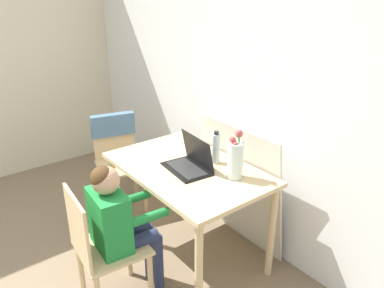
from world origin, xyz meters
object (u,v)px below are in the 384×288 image
at_px(person_seated, 118,219).
at_px(flower_vase, 235,158).
at_px(chair_spare, 116,146).
at_px(laptop, 191,161).
at_px(water_bottle, 216,148).
at_px(chair_occupied, 102,249).

xyz_separation_m(person_seated, flower_vase, (0.23, 0.75, 0.28)).
distance_m(chair_spare, laptop, 1.08).
xyz_separation_m(laptop, water_bottle, (0.04, 0.19, 0.06)).
xyz_separation_m(chair_spare, flower_vase, (1.34, 0.19, 0.31)).
bearing_deg(water_bottle, person_seated, -88.69).
height_order(chair_occupied, flower_vase, flower_vase).
relative_size(laptop, water_bottle, 1.55).
height_order(chair_spare, laptop, laptop).
distance_m(chair_occupied, chair_spare, 1.30).
relative_size(person_seated, flower_vase, 2.87).
distance_m(person_seated, water_bottle, 0.84).
bearing_deg(water_bottle, flower_vase, -11.57).
bearing_deg(flower_vase, water_bottle, 168.43).
xyz_separation_m(chair_occupied, chair_spare, (-1.10, 0.68, 0.14)).
bearing_deg(person_seated, chair_occupied, 90.00).
height_order(chair_spare, flower_vase, flower_vase).
height_order(chair_occupied, water_bottle, water_bottle).
xyz_separation_m(chair_spare, water_bottle, (1.09, 0.24, 0.28)).
xyz_separation_m(chair_spare, person_seated, (1.11, -0.56, 0.03)).
distance_m(person_seated, flower_vase, 0.83).
bearing_deg(chair_spare, water_bottle, -63.45).
height_order(laptop, flower_vase, flower_vase).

